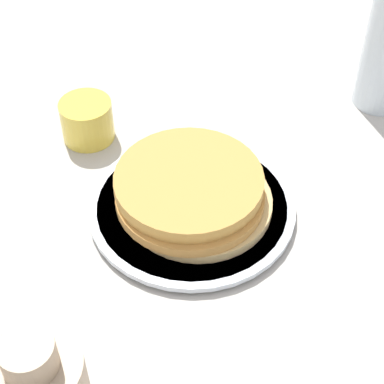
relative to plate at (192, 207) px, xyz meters
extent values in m
plane|color=#BCB7AD|center=(-0.02, 0.01, -0.01)|extent=(4.00, 4.00, 0.00)
cylinder|color=silver|center=(0.00, 0.00, 0.00)|extent=(0.23, 0.23, 0.01)
cylinder|color=silver|center=(0.00, 0.00, 0.00)|extent=(0.25, 0.25, 0.01)
cylinder|color=#D5B473|center=(-0.01, -0.01, 0.01)|extent=(0.17, 0.17, 0.01)
cylinder|color=#BD853F|center=(0.00, 0.00, 0.02)|extent=(0.17, 0.17, 0.01)
cylinder|color=gold|center=(0.01, 0.00, 0.04)|extent=(0.17, 0.17, 0.02)
cylinder|color=yellow|center=(0.18, 0.08, 0.02)|extent=(0.07, 0.07, 0.06)
cylinder|color=tan|center=(-0.20, 0.22, 0.11)|extent=(0.05, 0.05, 0.03)
camera|label=1|loc=(-0.49, 0.19, 0.56)|focal=60.00mm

